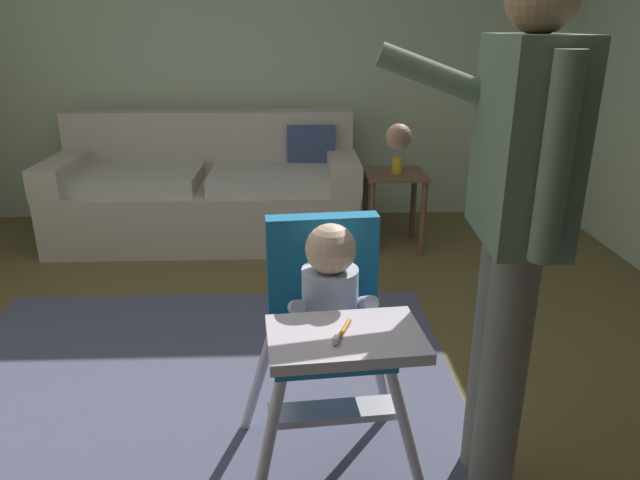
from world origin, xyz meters
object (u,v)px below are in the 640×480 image
at_px(high_chair, 329,310).
at_px(sippy_cup, 397,165).
at_px(adult_standing, 513,223).
at_px(couch, 209,192).
at_px(side_table, 394,193).

bearing_deg(high_chair, sippy_cup, 160.03).
xyz_separation_m(high_chair, adult_standing, (0.53, -0.03, 0.29)).
xyz_separation_m(couch, side_table, (1.28, -0.26, 0.05)).
relative_size(couch, adult_standing, 1.30).
distance_m(adult_standing, sippy_cup, 2.23).
xyz_separation_m(adult_standing, side_table, (0.03, 2.21, -0.53)).
distance_m(couch, sippy_cup, 1.34).
relative_size(couch, sippy_cup, 20.97).
bearing_deg(sippy_cup, adult_standing, -91.02).
xyz_separation_m(couch, adult_standing, (1.25, -2.47, 0.58)).
height_order(high_chair, sippy_cup, high_chair).
distance_m(high_chair, adult_standing, 0.60).
height_order(couch, sippy_cup, couch).
bearing_deg(adult_standing, high_chair, -0.01).
relative_size(high_chair, adult_standing, 0.57).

